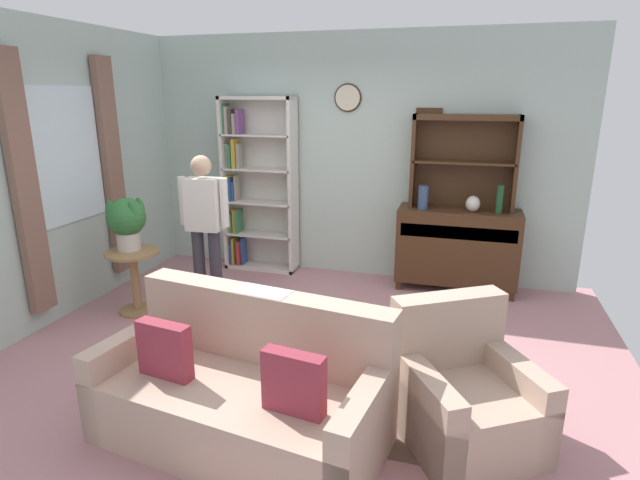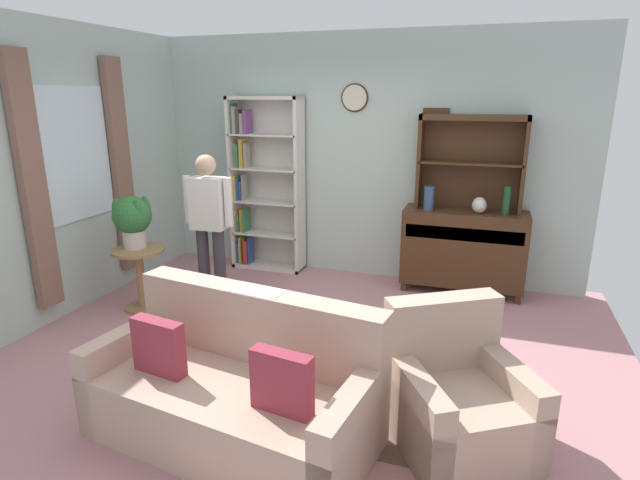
% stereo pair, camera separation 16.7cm
% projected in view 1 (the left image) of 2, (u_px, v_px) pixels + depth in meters
% --- Properties ---
extents(ground_plane, '(5.40, 4.60, 0.02)m').
position_uv_depth(ground_plane, '(302.00, 353.00, 4.34)').
color(ground_plane, '#B27A7F').
extents(wall_back, '(5.00, 0.09, 2.80)m').
position_uv_depth(wall_back, '(358.00, 158.00, 5.92)').
color(wall_back, '#ADC1B7').
rests_on(wall_back, ground_plane).
extents(wall_left, '(0.16, 4.20, 2.80)m').
position_uv_depth(wall_left, '(43.00, 176.00, 4.67)').
color(wall_left, '#ADC1B7').
rests_on(wall_left, ground_plane).
extents(area_rug, '(2.73, 1.64, 0.01)m').
position_uv_depth(area_rug, '(315.00, 373.00, 4.01)').
color(area_rug, brown).
rests_on(area_rug, ground_plane).
extents(bookshelf, '(0.90, 0.30, 2.10)m').
position_uv_depth(bookshelf, '(255.00, 186.00, 6.18)').
color(bookshelf, silver).
rests_on(bookshelf, ground_plane).
extents(sideboard, '(1.30, 0.45, 0.92)m').
position_uv_depth(sideboard, '(457.00, 246.00, 5.60)').
color(sideboard, '#422816').
rests_on(sideboard, ground_plane).
extents(sideboard_hutch, '(1.10, 0.26, 1.00)m').
position_uv_depth(sideboard_hutch, '(465.00, 149.00, 5.40)').
color(sideboard_hutch, '#422816').
rests_on(sideboard_hutch, sideboard).
extents(vase_tall, '(0.11, 0.11, 0.26)m').
position_uv_depth(vase_tall, '(423.00, 197.00, 5.48)').
color(vase_tall, '#33476B').
rests_on(vase_tall, sideboard).
extents(vase_round, '(0.15, 0.15, 0.17)m').
position_uv_depth(vase_round, '(473.00, 204.00, 5.36)').
color(vase_round, beige).
rests_on(vase_round, sideboard).
extents(bottle_wine, '(0.07, 0.07, 0.30)m').
position_uv_depth(bottle_wine, '(499.00, 199.00, 5.25)').
color(bottle_wine, '#194223').
rests_on(bottle_wine, sideboard).
extents(couch_floral, '(1.90, 1.10, 0.90)m').
position_uv_depth(couch_floral, '(244.00, 393.00, 3.19)').
color(couch_floral, tan).
rests_on(couch_floral, ground_plane).
extents(armchair_floral, '(1.05, 1.06, 0.88)m').
position_uv_depth(armchair_floral, '(464.00, 397.00, 3.19)').
color(armchair_floral, tan).
rests_on(armchair_floral, ground_plane).
extents(plant_stand, '(0.52, 0.52, 0.64)m').
position_uv_depth(plant_stand, '(135.00, 275.00, 5.04)').
color(plant_stand, '#997047').
rests_on(plant_stand, ground_plane).
extents(potted_plant_large, '(0.38, 0.38, 0.52)m').
position_uv_depth(potted_plant_large, '(127.00, 220.00, 4.93)').
color(potted_plant_large, beige).
rests_on(potted_plant_large, plant_stand).
extents(person_reading, '(0.52, 0.22, 1.56)m').
position_uv_depth(person_reading, '(205.00, 221.00, 5.03)').
color(person_reading, '#38333D').
rests_on(person_reading, ground_plane).
extents(coffee_table, '(0.80, 0.50, 0.42)m').
position_uv_depth(coffee_table, '(285.00, 326.00, 4.02)').
color(coffee_table, '#422816').
rests_on(coffee_table, ground_plane).
extents(book_stack, '(0.21, 0.14, 0.09)m').
position_uv_depth(book_stack, '(276.00, 311.00, 4.02)').
color(book_stack, '#3F3833').
rests_on(book_stack, coffee_table).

